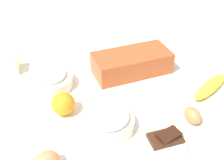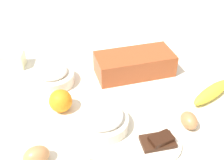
# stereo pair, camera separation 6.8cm
# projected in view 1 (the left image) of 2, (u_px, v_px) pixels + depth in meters

# --- Properties ---
(ground_plane) EXTENTS (2.40, 2.40, 0.02)m
(ground_plane) POSITION_uv_depth(u_px,v_px,m) (112.00, 92.00, 0.96)
(ground_plane) COLOR silver
(loaf_pan) EXTENTS (0.30, 0.17, 0.08)m
(loaf_pan) POSITION_uv_depth(u_px,v_px,m) (132.00, 62.00, 1.01)
(loaf_pan) COLOR #9E4723
(loaf_pan) RESTS_ON ground_plane
(flour_bowl) EXTENTS (0.15, 0.15, 0.07)m
(flour_bowl) POSITION_uv_depth(u_px,v_px,m) (51.00, 79.00, 0.95)
(flour_bowl) COLOR silver
(flour_bowl) RESTS_ON ground_plane
(sugar_bowl) EXTENTS (0.15, 0.15, 0.07)m
(sugar_bowl) POSITION_uv_depth(u_px,v_px,m) (108.00, 120.00, 0.79)
(sugar_bowl) COLOR silver
(sugar_bowl) RESTS_ON ground_plane
(banana) EXTENTS (0.19, 0.09, 0.04)m
(banana) POSITION_uv_depth(u_px,v_px,m) (210.00, 86.00, 0.93)
(banana) COLOR yellow
(banana) RESTS_ON ground_plane
(orange_fruit) EXTENTS (0.07, 0.07, 0.07)m
(orange_fruit) POSITION_uv_depth(u_px,v_px,m) (63.00, 104.00, 0.84)
(orange_fruit) COLOR orange
(orange_fruit) RESTS_ON ground_plane
(butter_block) EXTENTS (0.11, 0.09, 0.06)m
(butter_block) POSITION_uv_depth(u_px,v_px,m) (6.00, 65.00, 1.02)
(butter_block) COLOR #F4EDB2
(butter_block) RESTS_ON ground_plane
(egg_near_butter) EXTENTS (0.06, 0.07, 0.05)m
(egg_near_butter) POSITION_uv_depth(u_px,v_px,m) (192.00, 115.00, 0.81)
(egg_near_butter) COLOR #AD7446
(egg_near_butter) RESTS_ON ground_plane
(chocolate_plate) EXTENTS (0.13, 0.13, 0.03)m
(chocolate_plate) POSITION_uv_depth(u_px,v_px,m) (165.00, 140.00, 0.75)
(chocolate_plate) COLOR silver
(chocolate_plate) RESTS_ON ground_plane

